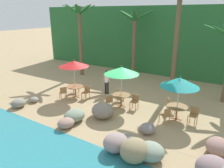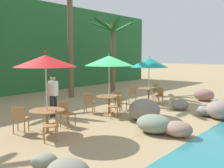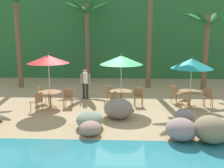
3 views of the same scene
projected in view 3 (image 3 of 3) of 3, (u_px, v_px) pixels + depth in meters
ground_plane at (121, 106)px, 12.51m from camera, size 120.00×120.00×0.00m
terrace_deck at (121, 106)px, 12.51m from camera, size 18.00×5.20×0.01m
foliage_backdrop at (122, 39)px, 20.74m from camera, size 28.00×2.40×6.00m
rock_seawall at (189, 122)px, 9.21m from camera, size 15.22×3.46×0.99m
umbrella_red at (48, 59)px, 11.99m from camera, size 1.93×1.93×2.59m
dining_table_red at (50, 94)px, 12.31m from camera, size 1.10×1.10×0.74m
chair_red_seaward at (68, 96)px, 12.40m from camera, size 0.43×0.43×0.87m
chair_red_inland at (42, 93)px, 12.96m from camera, size 0.60×0.59×0.87m
chair_red_left at (37, 101)px, 11.58m from camera, size 0.58×0.58×0.87m
umbrella_green at (121, 60)px, 12.17m from camera, size 2.03×2.03×2.55m
dining_table_green at (121, 94)px, 12.49m from camera, size 1.10×1.10×0.74m
chair_green_seaward at (138, 95)px, 12.58m from camera, size 0.43×0.44×0.87m
chair_green_inland at (111, 92)px, 13.18m from camera, size 0.59×0.58×0.87m
chair_green_left at (112, 99)px, 11.79m from camera, size 0.59×0.59×0.87m
umbrella_teal at (192, 64)px, 12.18m from camera, size 1.97×1.97×2.42m
dining_table_teal at (190, 94)px, 12.47m from camera, size 1.10×1.10×0.74m
chair_teal_seaward at (208, 96)px, 12.45m from camera, size 0.47×0.47×0.87m
chair_teal_inland at (175, 93)px, 13.13m from camera, size 0.59×0.59×0.87m
chair_teal_left at (187, 100)px, 11.73m from camera, size 0.58×0.57×0.87m
palm_tree_nearest at (17, 22)px, 16.11m from camera, size 2.77×2.82×6.10m
palm_tree_second at (87, 28)px, 18.23m from camera, size 3.21×2.91×5.66m
palm_tree_third at (150, 13)px, 15.91m from camera, size 2.82×2.80×7.05m
palm_tree_fourth at (207, 35)px, 15.75m from camera, size 3.57×3.30×4.81m
waiter_in_white at (85, 81)px, 13.75m from camera, size 0.52×0.39×1.70m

